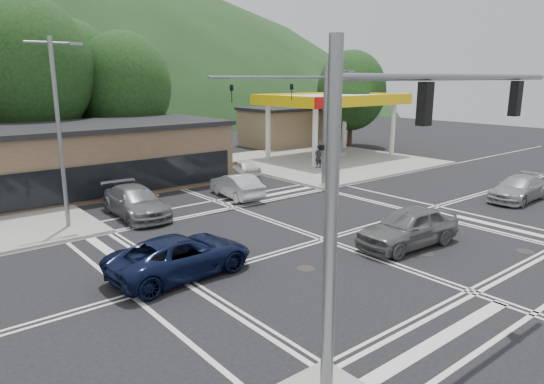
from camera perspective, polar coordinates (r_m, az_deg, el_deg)
ground at (r=22.28m, az=6.12°, el=-5.58°), size 120.00×120.00×0.00m
sidewalk_ne at (r=42.89m, az=6.03°, el=3.71°), size 16.00×16.00×0.15m
gas_station_canopy at (r=44.47m, az=7.11°, el=10.46°), size 12.32×8.34×5.75m
convenience_store at (r=53.27m, az=2.22°, el=7.63°), size 10.00×6.00×3.80m
commercial_row at (r=32.93m, az=-26.33°, el=2.87°), size 24.00×8.00×4.00m
tree_n_b at (r=39.79m, az=-26.75°, el=12.82°), size 9.00×9.00×12.98m
tree_n_c at (r=41.95m, az=-17.05°, el=11.81°), size 7.60×7.60×10.87m
tree_n_e at (r=44.69m, az=-22.76°, el=12.27°), size 8.40×8.40×11.98m
tree_ne at (r=52.31m, az=9.33°, el=11.69°), size 7.20×7.20×9.99m
streetlight_nw at (r=24.74m, az=-23.70°, el=7.25°), size 2.50×0.25×9.00m
signal_mast_ne at (r=31.87m, az=4.67°, el=9.48°), size 11.65×0.30×8.00m
signal_mast_sw at (r=11.07m, az=13.60°, el=2.15°), size 9.14×0.28×8.00m
car_blue_west at (r=18.40m, az=-10.68°, el=-7.36°), size 5.60×2.80×1.52m
car_grey_center at (r=21.91m, az=15.72°, el=-3.99°), size 5.19×2.40×1.72m
car_silver_east at (r=32.52m, az=27.03°, el=0.38°), size 5.04×2.20×1.44m
car_queue_a at (r=29.66m, az=-4.19°, el=0.74°), size 2.16×4.69×1.49m
car_queue_b at (r=35.94m, az=-3.56°, el=2.85°), size 2.20×4.12×1.33m
car_northbound at (r=26.57m, az=-15.75°, el=-1.12°), size 2.44×5.53×1.58m
pedestrian at (r=38.72m, az=5.47°, el=4.17°), size 0.68×0.45×1.83m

